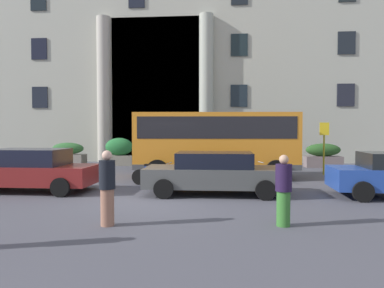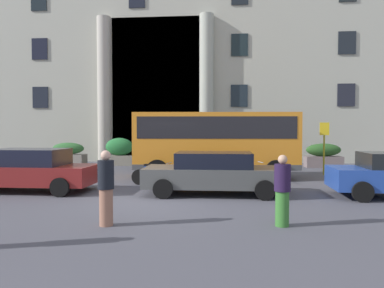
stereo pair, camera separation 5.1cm
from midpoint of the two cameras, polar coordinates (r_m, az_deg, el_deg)
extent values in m
cube|color=#494952|center=(11.13, -7.10, -9.17)|extent=(80.00, 64.00, 0.12)
cube|color=#AAAA9A|center=(29.31, 0.27, 17.58)|extent=(41.97, 9.00, 19.78)
cube|color=black|center=(24.28, -5.70, 8.49)|extent=(5.86, 0.12, 9.58)
cylinder|color=#AEA79A|center=(24.83, -13.62, 8.30)|extent=(0.91, 0.91, 9.58)
cylinder|color=#A6AA9C|center=(23.59, 2.36, 8.69)|extent=(0.91, 0.91, 9.58)
cube|color=black|center=(26.75, -22.79, 6.81)|extent=(1.08, 0.08, 1.43)
cube|color=#19232B|center=(23.76, 7.54, 7.57)|extent=(1.08, 0.08, 1.43)
cube|color=black|center=(24.98, 23.24, 7.14)|extent=(1.08, 0.08, 1.43)
cube|color=black|center=(27.22, -22.90, 13.67)|extent=(1.08, 0.08, 1.43)
cube|color=black|center=(24.28, 7.58, 15.26)|extent=(1.08, 0.08, 1.43)
cube|color=black|center=(25.48, 23.36, 14.47)|extent=(1.08, 0.08, 1.43)
cube|color=black|center=(28.06, -23.00, 20.22)|extent=(1.08, 0.08, 1.43)
cube|color=orange|center=(16.18, 3.82, 0.57)|extent=(7.18, 2.77, 2.43)
cube|color=black|center=(16.17, 3.82, 2.59)|extent=(6.76, 2.78, 0.92)
cube|color=black|center=(16.65, 15.81, 1.80)|extent=(0.17, 2.02, 1.15)
cube|color=#4B4D4D|center=(16.25, 3.81, -3.30)|extent=(7.18, 2.81, 0.24)
cylinder|color=black|center=(17.71, 11.71, -3.28)|extent=(0.91, 0.33, 0.90)
cylinder|color=black|center=(15.36, 13.24, -4.13)|extent=(0.91, 0.33, 0.90)
cylinder|color=black|center=(17.55, -4.43, -3.29)|extent=(0.91, 0.33, 0.90)
cylinder|color=black|center=(15.18, -5.43, -4.16)|extent=(0.91, 0.33, 0.90)
cylinder|color=olive|center=(18.26, 20.22, -0.78)|extent=(0.08, 0.08, 2.44)
cube|color=yellow|center=(18.21, 20.28, 2.27)|extent=(0.44, 0.03, 0.60)
cube|color=slate|center=(21.83, -2.93, -2.54)|extent=(1.65, 0.94, 0.65)
ellipsoid|color=#234F30|center=(21.78, -2.93, -0.49)|extent=(1.59, 0.84, 0.92)
cube|color=gray|center=(22.27, -11.32, -2.55)|extent=(1.77, 0.90, 0.59)
ellipsoid|color=#257035|center=(22.21, -11.33, -0.42)|extent=(1.70, 0.81, 1.06)
cube|color=gray|center=(23.35, -18.89, -2.34)|extent=(2.05, 0.95, 0.65)
ellipsoid|color=#2E622F|center=(23.31, -18.91, -0.67)|extent=(1.96, 0.86, 0.72)
cube|color=slate|center=(21.99, 20.10, -2.65)|extent=(2.03, 0.96, 0.63)
ellipsoid|color=#285221|center=(21.95, 20.12, -0.88)|extent=(1.95, 0.86, 0.74)
cube|color=slate|center=(20.90, 6.10, -2.87)|extent=(2.00, 0.92, 0.56)
ellipsoid|color=#365E32|center=(20.86, 6.10, -1.11)|extent=(1.92, 0.82, 0.72)
cube|color=#484A49|center=(12.04, 3.61, -5.18)|extent=(4.60, 1.87, 0.63)
cube|color=black|center=(11.98, 3.61, -2.51)|extent=(2.49, 1.64, 0.50)
cylinder|color=black|center=(13.06, 10.57, -5.84)|extent=(0.62, 0.20, 0.62)
cylinder|color=black|center=(11.25, 11.56, -7.16)|extent=(0.62, 0.20, 0.62)
cylinder|color=black|center=(13.11, -3.19, -5.78)|extent=(0.62, 0.20, 0.62)
cylinder|color=black|center=(11.30, -4.47, -7.07)|extent=(0.62, 0.20, 0.62)
cylinder|color=black|center=(13.56, 23.06, -5.68)|extent=(0.63, 0.22, 0.62)
cylinder|color=black|center=(11.88, 25.44, -6.83)|extent=(0.63, 0.22, 0.62)
cube|color=maroon|center=(13.76, -24.18, -4.41)|extent=(4.51, 1.85, 0.64)
cube|color=black|center=(13.71, -24.22, -1.89)|extent=(2.44, 1.61, 0.57)
cylinder|color=black|center=(13.95, -16.81, -5.39)|extent=(0.62, 0.20, 0.62)
cylinder|color=black|center=(12.30, -20.01, -6.44)|extent=(0.62, 0.20, 0.62)
cylinder|color=black|center=(15.36, -27.49, -4.85)|extent=(0.62, 0.20, 0.62)
cylinder|color=black|center=(14.44, 11.26, -5.11)|extent=(0.61, 0.25, 0.60)
cylinder|color=black|center=(14.02, 6.18, -5.31)|extent=(0.61, 0.27, 0.60)
cube|color=silver|center=(14.18, 8.77, -4.09)|extent=(0.88, 0.45, 0.32)
cube|color=black|center=(14.11, 8.08, -3.39)|extent=(0.55, 0.33, 0.12)
cylinder|color=#A5A5A8|center=(14.34, 10.89, -2.83)|extent=(0.17, 0.54, 0.03)
cylinder|color=black|center=(13.79, -3.09, -5.42)|extent=(0.61, 0.20, 0.60)
cylinder|color=black|center=(14.25, -8.23, -5.19)|extent=(0.61, 0.22, 0.60)
cube|color=#1D3795|center=(13.97, -5.71, -4.17)|extent=(0.88, 0.38, 0.32)
cube|color=black|center=(14.02, -6.40, -3.42)|extent=(0.55, 0.29, 0.12)
cylinder|color=#A5A5A8|center=(13.76, -3.52, -3.01)|extent=(0.12, 0.55, 0.03)
cylinder|color=#33712C|center=(8.37, 14.23, -9.88)|extent=(0.30, 0.30, 0.78)
cylinder|color=#231535|center=(8.25, 14.28, -5.19)|extent=(0.36, 0.36, 0.60)
sphere|color=tan|center=(8.21, 14.30, -2.39)|extent=(0.21, 0.21, 0.21)
cylinder|color=#95644F|center=(8.37, -13.24, -9.70)|extent=(0.30, 0.30, 0.83)
cylinder|color=black|center=(8.25, -13.28, -4.72)|extent=(0.36, 0.36, 0.64)
sphere|color=#DCAC92|center=(8.21, -13.31, -1.75)|extent=(0.22, 0.22, 0.22)
camera|label=1|loc=(0.03, -89.92, 0.00)|focal=33.75mm
camera|label=2|loc=(0.03, 90.08, 0.00)|focal=33.75mm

